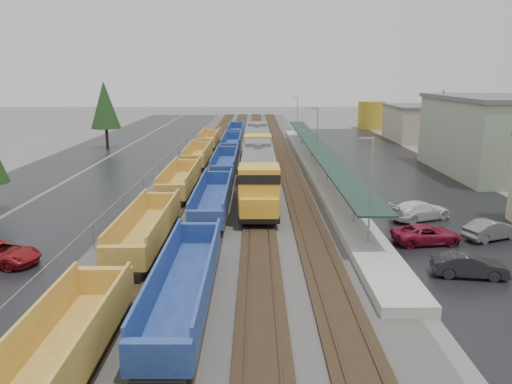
# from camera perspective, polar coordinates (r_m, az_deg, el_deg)

# --- Properties ---
(ballast_strip) EXTENTS (20.00, 160.00, 0.08)m
(ballast_strip) POSITION_cam_1_polar(r_m,az_deg,el_deg) (73.79, -1.40, 3.96)
(ballast_strip) COLOR #302D2B
(ballast_strip) RESTS_ON ground
(trackbed) EXTENTS (14.60, 160.00, 0.22)m
(trackbed) POSITION_cam_1_polar(r_m,az_deg,el_deg) (73.77, -1.40, 4.05)
(trackbed) COLOR black
(trackbed) RESTS_ON ground
(west_parking_lot) EXTENTS (10.00, 160.00, 0.02)m
(west_parking_lot) POSITION_cam_1_polar(r_m,az_deg,el_deg) (75.64, -12.86, 3.83)
(west_parking_lot) COLOR black
(west_parking_lot) RESTS_ON ground
(west_road) EXTENTS (9.00, 160.00, 0.02)m
(west_road) POSITION_cam_1_polar(r_m,az_deg,el_deg) (78.46, -20.02, 3.69)
(west_road) COLOR black
(west_road) RESTS_ON ground
(east_commuter_lot) EXTENTS (16.00, 100.00, 0.02)m
(east_commuter_lot) POSITION_cam_1_polar(r_m,az_deg,el_deg) (66.23, 15.08, 2.40)
(east_commuter_lot) COLOR black
(east_commuter_lot) RESTS_ON ground
(station_platform) EXTENTS (3.00, 80.00, 8.00)m
(station_platform) POSITION_cam_1_polar(r_m,az_deg,el_deg) (64.28, 6.90, 3.10)
(station_platform) COLOR #9E9B93
(station_platform) RESTS_ON ground
(chainlink_fence) EXTENTS (0.08, 160.04, 2.02)m
(chainlink_fence) POSITION_cam_1_polar(r_m,az_deg,el_deg) (72.85, -8.96, 4.93)
(chainlink_fence) COLOR gray
(chainlink_fence) RESTS_ON ground
(distant_hills) EXTENTS (301.00, 140.00, 25.20)m
(distant_hills) POSITION_cam_1_polar(r_m,az_deg,el_deg) (227.91, 10.99, 10.03)
(distant_hills) COLOR #475744
(distant_hills) RESTS_ON ground
(tree_west_far) EXTENTS (4.84, 4.84, 11.00)m
(tree_west_far) POSITION_cam_1_polar(r_m,az_deg,el_deg) (86.54, -16.90, 9.50)
(tree_west_far) COLOR #332316
(tree_west_far) RESTS_ON ground
(tree_east) EXTENTS (4.40, 4.40, 10.00)m
(tree_east) POSITION_cam_1_polar(r_m,az_deg,el_deg) (75.73, 20.47, 8.28)
(tree_east) COLOR #332316
(tree_east) RESTS_ON ground
(locomotive_lead) EXTENTS (3.32, 21.89, 4.96)m
(locomotive_lead) POSITION_cam_1_polar(r_m,az_deg,el_deg) (48.11, 0.28, 2.04)
(locomotive_lead) COLOR black
(locomotive_lead) RESTS_ON ground
(locomotive_trail) EXTENTS (3.32, 21.89, 4.96)m
(locomotive_trail) POSITION_cam_1_polar(r_m,az_deg,el_deg) (68.83, 0.17, 5.45)
(locomotive_trail) COLOR black
(locomotive_trail) RESTS_ON ground
(well_string_yellow) EXTENTS (2.83, 96.89, 2.51)m
(well_string_yellow) POSITION_cam_1_polar(r_m,az_deg,el_deg) (44.10, -10.13, -1.06)
(well_string_yellow) COLOR #A9812F
(well_string_yellow) RESTS_ON ground
(well_string_blue) EXTENTS (2.75, 107.29, 2.44)m
(well_string_blue) POSITION_cam_1_polar(r_m,az_deg,el_deg) (53.01, -4.08, 1.51)
(well_string_blue) COLOR navy
(well_string_blue) RESTS_ON ground
(storage_tank) EXTENTS (6.15, 6.15, 6.15)m
(storage_tank) POSITION_cam_1_polar(r_m,az_deg,el_deg) (116.81, 13.06, 8.57)
(storage_tank) COLOR #AD8E22
(storage_tank) RESTS_ON ground
(parked_car_west_c) EXTENTS (3.71, 5.72, 1.47)m
(parked_car_west_c) POSITION_cam_1_polar(r_m,az_deg,el_deg) (36.42, -27.18, -6.26)
(parked_car_west_c) COLOR maroon
(parked_car_west_c) RESTS_ON ground
(parked_car_east_a) EXTENTS (2.16, 4.56, 1.44)m
(parked_car_east_a) POSITION_cam_1_polar(r_m,az_deg,el_deg) (33.13, 23.22, -7.74)
(parked_car_east_a) COLOR black
(parked_car_east_a) RESTS_ON ground
(parked_car_east_b) EXTENTS (2.90, 5.21, 1.38)m
(parked_car_east_b) POSITION_cam_1_polar(r_m,az_deg,el_deg) (38.34, 18.95, -4.62)
(parked_car_east_b) COLOR maroon
(parked_car_east_b) RESTS_ON ground
(parked_car_east_c) EXTENTS (4.35, 5.95, 1.60)m
(parked_car_east_c) POSITION_cam_1_polar(r_m,az_deg,el_deg) (44.31, 18.21, -2.03)
(parked_car_east_c) COLOR silver
(parked_car_east_c) RESTS_ON ground
(parked_car_east_e) EXTENTS (3.23, 4.75, 1.48)m
(parked_car_east_e) POSITION_cam_1_polar(r_m,az_deg,el_deg) (41.09, 25.32, -3.93)
(parked_car_east_e) COLOR #5D5E62
(parked_car_east_e) RESTS_ON ground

